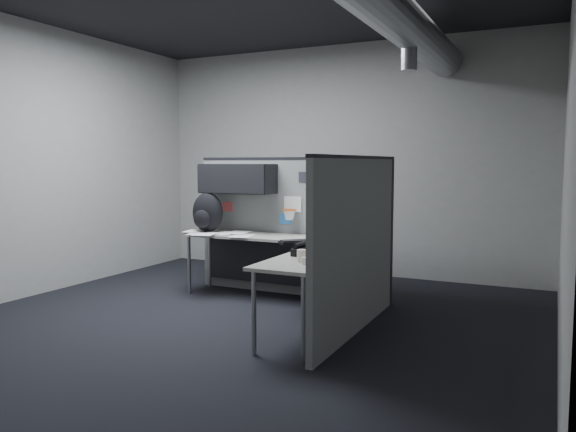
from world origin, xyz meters
The scene contains 12 objects.
room centered at (0.56, 0.00, 2.10)m, with size 5.62×5.62×3.22m.
partition_back centered at (-0.25, 1.23, 1.00)m, with size 2.44×0.42×1.63m.
partition_right centered at (1.10, 0.22, 0.82)m, with size 0.07×2.23×1.63m.
desk centered at (0.15, 0.70, 0.61)m, with size 2.31×2.11×0.73m.
monitor centered at (0.68, 0.96, 0.95)m, with size 0.50×0.50×0.43m.
keyboard centered at (0.38, 0.57, 0.75)m, with size 0.46×0.45×0.04m.
mouse centered at (0.73, 0.27, 0.75)m, with size 0.28×0.29×0.05m.
phone centered at (0.72, -0.09, 0.77)m, with size 0.22×0.24×0.11m.
bottles centered at (0.92, -0.47, 0.76)m, with size 0.13×0.15×0.08m.
cup centered at (0.81, -0.41, 0.78)m, with size 0.08×0.08×0.10m, color silver.
papers centered at (-0.83, 0.85, 0.74)m, with size 0.96×0.67×0.02m.
backpack centered at (-1.03, 0.94, 0.96)m, with size 0.44×0.42×0.48m.
Camera 1 is at (2.74, -4.68, 1.56)m, focal length 35.00 mm.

